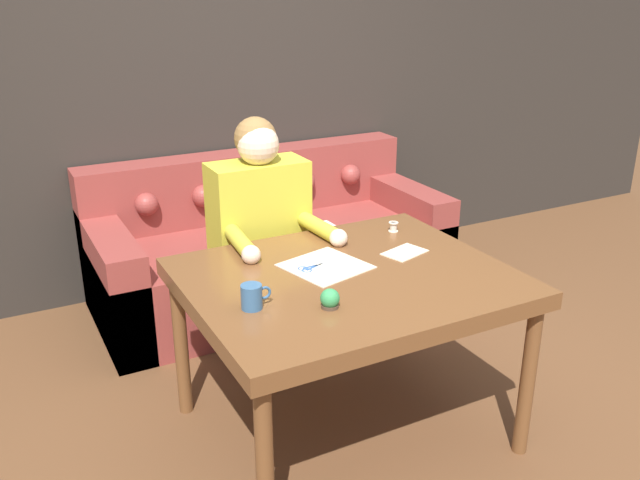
{
  "coord_description": "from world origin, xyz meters",
  "views": [
    {
      "loc": [
        -1.28,
        -2.07,
        1.82
      ],
      "look_at": [
        -0.09,
        0.19,
        0.84
      ],
      "focal_mm": 38.0,
      "sensor_mm": 36.0,
      "label": 1
    }
  ],
  "objects_px": {
    "person": "(261,246)",
    "mug": "(252,297)",
    "couch": "(268,250)",
    "scissors": "(313,267)",
    "pin_cushion": "(330,299)",
    "dining_table": "(347,290)",
    "thread_spool": "(393,227)"
  },
  "relations": [
    {
      "from": "person",
      "to": "mug",
      "type": "bearing_deg",
      "value": -114.86
    },
    {
      "from": "couch",
      "to": "person",
      "type": "relative_size",
      "value": 1.65
    },
    {
      "from": "couch",
      "to": "person",
      "type": "height_order",
      "value": "person"
    },
    {
      "from": "mug",
      "to": "pin_cushion",
      "type": "height_order",
      "value": "mug"
    },
    {
      "from": "person",
      "to": "scissors",
      "type": "distance_m",
      "value": 0.57
    },
    {
      "from": "dining_table",
      "to": "pin_cushion",
      "type": "relative_size",
      "value": 17.55
    },
    {
      "from": "dining_table",
      "to": "scissors",
      "type": "bearing_deg",
      "value": 127.13
    },
    {
      "from": "dining_table",
      "to": "scissors",
      "type": "distance_m",
      "value": 0.17
    },
    {
      "from": "mug",
      "to": "pin_cushion",
      "type": "bearing_deg",
      "value": -26.82
    },
    {
      "from": "couch",
      "to": "mug",
      "type": "xyz_separation_m",
      "value": [
        -0.7,
        -1.48,
        0.48
      ]
    },
    {
      "from": "dining_table",
      "to": "mug",
      "type": "relative_size",
      "value": 11.11
    },
    {
      "from": "scissors",
      "to": "mug",
      "type": "bearing_deg",
      "value": -147.99
    },
    {
      "from": "person",
      "to": "scissors",
      "type": "bearing_deg",
      "value": -90.92
    },
    {
      "from": "mug",
      "to": "person",
      "type": "bearing_deg",
      "value": 65.14
    },
    {
      "from": "scissors",
      "to": "pin_cushion",
      "type": "distance_m",
      "value": 0.36
    },
    {
      "from": "mug",
      "to": "pin_cushion",
      "type": "relative_size",
      "value": 1.58
    },
    {
      "from": "person",
      "to": "pin_cushion",
      "type": "relative_size",
      "value": 17.46
    },
    {
      "from": "scissors",
      "to": "pin_cushion",
      "type": "xyz_separation_m",
      "value": [
        -0.11,
        -0.34,
        0.03
      ]
    },
    {
      "from": "couch",
      "to": "mug",
      "type": "relative_size",
      "value": 18.23
    },
    {
      "from": "dining_table",
      "to": "mug",
      "type": "xyz_separation_m",
      "value": [
        -0.45,
        -0.1,
        0.12
      ]
    },
    {
      "from": "dining_table",
      "to": "pin_cushion",
      "type": "distance_m",
      "value": 0.32
    },
    {
      "from": "couch",
      "to": "thread_spool",
      "type": "distance_m",
      "value": 1.17
    },
    {
      "from": "mug",
      "to": "thread_spool",
      "type": "bearing_deg",
      "value": 25.72
    },
    {
      "from": "dining_table",
      "to": "person",
      "type": "bearing_deg",
      "value": 97.02
    },
    {
      "from": "person",
      "to": "scissors",
      "type": "xyz_separation_m",
      "value": [
        -0.01,
        -0.56,
        0.1
      ]
    },
    {
      "from": "scissors",
      "to": "dining_table",
      "type": "bearing_deg",
      "value": -52.87
    },
    {
      "from": "person",
      "to": "thread_spool",
      "type": "distance_m",
      "value": 0.64
    },
    {
      "from": "couch",
      "to": "person",
      "type": "distance_m",
      "value": 0.85
    },
    {
      "from": "thread_spool",
      "to": "pin_cushion",
      "type": "relative_size",
      "value": 0.63
    },
    {
      "from": "couch",
      "to": "person",
      "type": "xyz_separation_m",
      "value": [
        -0.34,
        -0.7,
        0.33
      ]
    },
    {
      "from": "scissors",
      "to": "pin_cushion",
      "type": "relative_size",
      "value": 2.81
    },
    {
      "from": "dining_table",
      "to": "couch",
      "type": "xyz_separation_m",
      "value": [
        0.25,
        1.39,
        -0.37
      ]
    }
  ]
}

